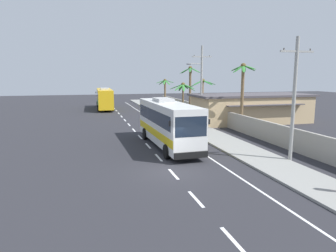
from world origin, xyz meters
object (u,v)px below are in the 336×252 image
(motorcycle_beside_bus, at_px, (170,121))
(palm_second, at_px, (243,86))
(utility_pole_mid, at_px, (201,83))
(roadside_building, at_px, (251,108))
(pedestrian_midwalk, at_px, (200,119))
(coach_bus_far_lane, at_px, (105,98))
(utility_pole_nearest, at_px, (294,97))
(palm_farthest, at_px, (203,90))
(coach_bus_foreground, at_px, (168,122))
(palm_third, at_px, (190,82))
(palm_nearest, at_px, (165,88))
(palm_fourth, at_px, (183,90))

(motorcycle_beside_bus, bearing_deg, palm_second, -35.07)
(utility_pole_mid, height_order, roadside_building, utility_pole_mid)
(pedestrian_midwalk, distance_m, utility_pole_mid, 5.11)
(motorcycle_beside_bus, bearing_deg, coach_bus_far_lane, 106.01)
(coach_bus_far_lane, relative_size, utility_pole_nearest, 1.40)
(coach_bus_far_lane, height_order, motorcycle_beside_bus, coach_bus_far_lane)
(utility_pole_nearest, height_order, palm_farthest, utility_pole_nearest)
(pedestrian_midwalk, relative_size, utility_pole_nearest, 0.19)
(utility_pole_mid, relative_size, palm_farthest, 1.72)
(roadside_building, bearing_deg, utility_pole_nearest, -111.57)
(motorcycle_beside_bus, relative_size, palm_second, 0.28)
(utility_pole_nearest, distance_m, utility_pole_mid, 17.40)
(palm_second, bearing_deg, coach_bus_foreground, -153.14)
(motorcycle_beside_bus, distance_m, palm_third, 12.42)
(palm_nearest, xyz_separation_m, palm_farthest, (0.73, -16.79, 0.35))
(pedestrian_midwalk, bearing_deg, roadside_building, 84.39)
(utility_pole_mid, xyz_separation_m, roadside_building, (6.56, -0.53, -3.20))
(coach_bus_foreground, distance_m, pedestrian_midwalk, 9.84)
(coach_bus_far_lane, relative_size, palm_nearest, 2.23)
(palm_fourth, relative_size, palm_farthest, 0.90)
(roadside_building, bearing_deg, palm_third, 118.20)
(palm_second, bearing_deg, motorcycle_beside_bus, 144.93)
(coach_bus_foreground, relative_size, coach_bus_far_lane, 0.94)
(coach_bus_far_lane, height_order, utility_pole_nearest, utility_pole_nearest)
(coach_bus_far_lane, distance_m, palm_nearest, 11.03)
(palm_nearest, bearing_deg, palm_second, -86.24)
(coach_bus_far_lane, bearing_deg, motorcycle_beside_bus, -73.99)
(coach_bus_foreground, distance_m, palm_nearest, 31.37)
(palm_second, relative_size, roadside_building, 0.48)
(palm_fourth, bearing_deg, utility_pole_nearest, -89.70)
(palm_nearest, bearing_deg, pedestrian_midwalk, -94.47)
(palm_second, height_order, palm_fourth, palm_second)
(utility_pole_mid, height_order, palm_farthest, utility_pole_mid)
(roadside_building, bearing_deg, utility_pole_mid, 175.39)
(palm_third, bearing_deg, palm_farthest, -92.96)
(roadside_building, bearing_deg, motorcycle_beside_bus, -175.30)
(pedestrian_midwalk, distance_m, palm_second, 6.02)
(utility_pole_nearest, bearing_deg, pedestrian_midwalk, 94.21)
(motorcycle_beside_bus, bearing_deg, palm_fourth, 62.23)
(pedestrian_midwalk, bearing_deg, utility_pole_mid, 135.41)
(pedestrian_midwalk, relative_size, roadside_building, 0.11)
(palm_third, relative_size, roadside_building, 0.49)
(palm_nearest, xyz_separation_m, palm_fourth, (-0.83, -13.37, 0.14))
(palm_third, height_order, palm_farthest, palm_third)
(coach_bus_foreground, distance_m, palm_farthest, 16.08)
(utility_pole_nearest, height_order, utility_pole_mid, utility_pole_mid)
(palm_second, distance_m, palm_third, 14.71)
(palm_nearest, relative_size, palm_third, 0.72)
(utility_pole_mid, relative_size, palm_fourth, 1.91)
(palm_nearest, bearing_deg, roadside_building, -73.53)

